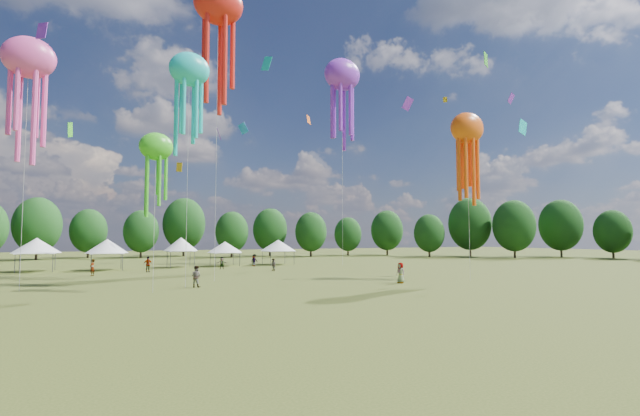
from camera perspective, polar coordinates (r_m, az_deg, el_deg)
name	(u,v)px	position (r m, az deg, el deg)	size (l,w,h in m)	color
ground	(582,376)	(16.94, 29.87, -17.73)	(300.00, 300.00, 0.00)	#384416
spectator_near	(196,277)	(40.95, -15.21, -8.25)	(0.89, 0.69, 1.83)	gray
spectators_far	(240,264)	(59.60, -9.88, -6.90)	(26.74, 32.09, 1.91)	gray
festival_tents	(169,246)	(68.23, -18.34, -4.49)	(38.31, 7.43, 4.30)	#47474C
show_kites	(286,84)	(56.97, -4.27, 15.11)	(44.69, 30.98, 32.54)	#17C9CB
small_kites	(229,29)	(59.80, -11.27, 21.03)	(72.35, 55.74, 45.97)	#17C9CB
treeline	(167,222)	(72.47, -18.54, -1.71)	(201.57, 95.24, 13.43)	#38281C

